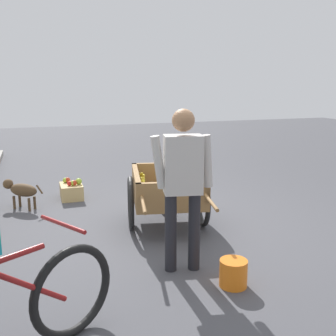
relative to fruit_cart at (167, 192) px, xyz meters
The scene contains 7 objects.
ground_plane 0.46m from the fruit_cart, 167.33° to the left, with size 24.00×24.00×0.00m, color #47474C.
fruit_cart is the anchor object (origin of this frame).
vendor_person 1.23m from the fruit_cart, 168.63° to the left, with size 0.26×0.56×1.51m.
bicycle 2.69m from the fruit_cart, 140.45° to the left, with size 0.92×1.45×0.85m.
dog 2.16m from the fruit_cart, 51.86° to the left, with size 0.48×0.53×0.40m.
plastic_bucket 1.59m from the fruit_cart, behind, with size 0.24×0.24×0.24m, color orange.
apple_crate 1.92m from the fruit_cart, 31.49° to the left, with size 0.44×0.32×0.32m.
Camera 1 is at (-4.28, 1.44, 1.74)m, focal length 43.01 mm.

